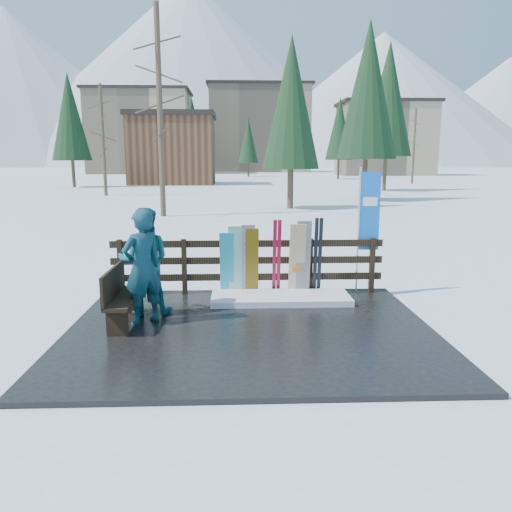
{
  "coord_description": "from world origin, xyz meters",
  "views": [
    {
      "loc": [
        -0.22,
        -7.88,
        2.79
      ],
      "look_at": [
        0.13,
        1.0,
        1.1
      ],
      "focal_mm": 35.0,
      "sensor_mm": 36.0,
      "label": 1
    }
  ],
  "objects_px": {
    "snowboard_3": "(248,260)",
    "snowboard_5": "(297,260)",
    "rental_flag": "(367,216)",
    "bench": "(120,294)",
    "snowboard_0": "(227,264)",
    "snowboard_2": "(252,262)",
    "person_back": "(144,262)",
    "snowboard_4": "(303,258)",
    "person_front": "(143,267)",
    "snowboard_1": "(235,261)"
  },
  "relations": [
    {
      "from": "snowboard_3",
      "to": "rental_flag",
      "type": "height_order",
      "value": "rental_flag"
    },
    {
      "from": "person_front",
      "to": "snowboard_1",
      "type": "bearing_deg",
      "value": -172.95
    },
    {
      "from": "bench",
      "to": "person_front",
      "type": "height_order",
      "value": "person_front"
    },
    {
      "from": "snowboard_0",
      "to": "snowboard_2",
      "type": "bearing_deg",
      "value": 0.0
    },
    {
      "from": "snowboard_1",
      "to": "person_front",
      "type": "distance_m",
      "value": 2.28
    },
    {
      "from": "snowboard_1",
      "to": "snowboard_4",
      "type": "height_order",
      "value": "snowboard_4"
    },
    {
      "from": "bench",
      "to": "snowboard_0",
      "type": "height_order",
      "value": "snowboard_0"
    },
    {
      "from": "rental_flag",
      "to": "person_back",
      "type": "xyz_separation_m",
      "value": [
        -4.33,
        -1.38,
        -0.65
      ]
    },
    {
      "from": "person_front",
      "to": "person_back",
      "type": "relative_size",
      "value": 1.02
    },
    {
      "from": "snowboard_0",
      "to": "snowboard_4",
      "type": "bearing_deg",
      "value": 0.0
    },
    {
      "from": "snowboard_0",
      "to": "snowboard_5",
      "type": "xyz_separation_m",
      "value": [
        1.42,
        0.0,
        0.08
      ]
    },
    {
      "from": "bench",
      "to": "snowboard_0",
      "type": "relative_size",
      "value": 1.1
    },
    {
      "from": "snowboard_0",
      "to": "person_back",
      "type": "relative_size",
      "value": 0.71
    },
    {
      "from": "snowboard_3",
      "to": "person_front",
      "type": "xyz_separation_m",
      "value": [
        -1.81,
        -1.67,
        0.23
      ]
    },
    {
      "from": "bench",
      "to": "snowboard_5",
      "type": "height_order",
      "value": "snowboard_5"
    },
    {
      "from": "person_back",
      "to": "snowboard_3",
      "type": "bearing_deg",
      "value": -152.92
    },
    {
      "from": "bench",
      "to": "snowboard_3",
      "type": "distance_m",
      "value": 2.77
    },
    {
      "from": "snowboard_3",
      "to": "person_back",
      "type": "distance_m",
      "value": 2.19
    },
    {
      "from": "bench",
      "to": "rental_flag",
      "type": "distance_m",
      "value": 5.15
    },
    {
      "from": "snowboard_1",
      "to": "person_back",
      "type": "relative_size",
      "value": 0.77
    },
    {
      "from": "snowboard_4",
      "to": "rental_flag",
      "type": "xyz_separation_m",
      "value": [
        1.34,
        0.27,
        0.83
      ]
    },
    {
      "from": "snowboard_2",
      "to": "person_back",
      "type": "height_order",
      "value": "person_back"
    },
    {
      "from": "snowboard_5",
      "to": "snowboard_4",
      "type": "bearing_deg",
      "value": 0.0
    },
    {
      "from": "snowboard_3",
      "to": "person_front",
      "type": "relative_size",
      "value": 0.78
    },
    {
      "from": "snowboard_4",
      "to": "person_front",
      "type": "relative_size",
      "value": 0.8
    },
    {
      "from": "person_back",
      "to": "snowboard_4",
      "type": "bearing_deg",
      "value": -163.16
    },
    {
      "from": "rental_flag",
      "to": "person_front",
      "type": "relative_size",
      "value": 1.33
    },
    {
      "from": "snowboard_0",
      "to": "snowboard_2",
      "type": "xyz_separation_m",
      "value": [
        0.51,
        0.0,
        0.04
      ]
    },
    {
      "from": "snowboard_2",
      "to": "snowboard_3",
      "type": "xyz_separation_m",
      "value": [
        -0.07,
        0.0,
        0.04
      ]
    },
    {
      "from": "snowboard_4",
      "to": "person_back",
      "type": "bearing_deg",
      "value": -159.63
    },
    {
      "from": "bench",
      "to": "snowboard_2",
      "type": "distance_m",
      "value": 2.83
    },
    {
      "from": "bench",
      "to": "snowboard_1",
      "type": "height_order",
      "value": "snowboard_1"
    },
    {
      "from": "snowboard_5",
      "to": "person_front",
      "type": "relative_size",
      "value": 0.78
    },
    {
      "from": "snowboard_0",
      "to": "snowboard_2",
      "type": "relative_size",
      "value": 0.95
    },
    {
      "from": "rental_flag",
      "to": "person_back",
      "type": "height_order",
      "value": "rental_flag"
    },
    {
      "from": "snowboard_0",
      "to": "rental_flag",
      "type": "distance_m",
      "value": 3.05
    },
    {
      "from": "snowboard_0",
      "to": "snowboard_3",
      "type": "relative_size",
      "value": 0.9
    },
    {
      "from": "bench",
      "to": "person_back",
      "type": "height_order",
      "value": "person_back"
    },
    {
      "from": "bench",
      "to": "snowboard_2",
      "type": "relative_size",
      "value": 1.04
    },
    {
      "from": "snowboard_3",
      "to": "snowboard_5",
      "type": "bearing_deg",
      "value": -0.0
    },
    {
      "from": "snowboard_1",
      "to": "snowboard_4",
      "type": "xyz_separation_m",
      "value": [
        1.38,
        0.0,
        0.05
      ]
    },
    {
      "from": "rental_flag",
      "to": "snowboard_5",
      "type": "bearing_deg",
      "value": -169.55
    },
    {
      "from": "bench",
      "to": "snowboard_4",
      "type": "distance_m",
      "value": 3.72
    },
    {
      "from": "snowboard_2",
      "to": "snowboard_0",
      "type": "bearing_deg",
      "value": -180.0
    },
    {
      "from": "bench",
      "to": "rental_flag",
      "type": "height_order",
      "value": "rental_flag"
    },
    {
      "from": "snowboard_4",
      "to": "person_front",
      "type": "xyz_separation_m",
      "value": [
        -2.92,
        -1.67,
        0.2
      ]
    },
    {
      "from": "snowboard_2",
      "to": "person_front",
      "type": "distance_m",
      "value": 2.53
    },
    {
      "from": "snowboard_5",
      "to": "person_front",
      "type": "height_order",
      "value": "person_front"
    },
    {
      "from": "snowboard_3",
      "to": "person_back",
      "type": "height_order",
      "value": "person_back"
    },
    {
      "from": "snowboard_5",
      "to": "bench",
      "type": "bearing_deg",
      "value": -152.11
    }
  ]
}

